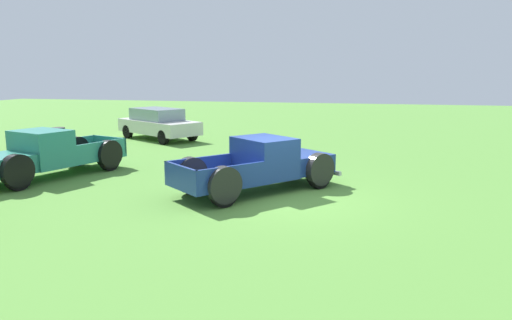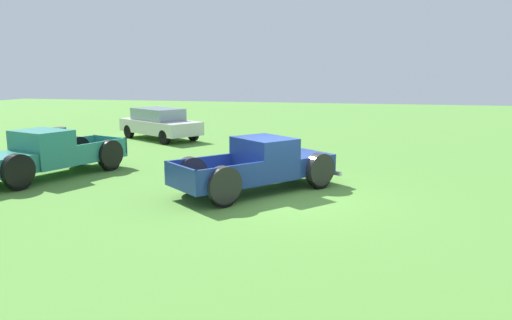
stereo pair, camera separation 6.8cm
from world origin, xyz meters
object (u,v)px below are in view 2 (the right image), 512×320
sedan_distant_a (160,123)px  trash_can (60,138)px  pickup_truck_behind_left (41,156)px  pickup_truck_foreground (266,165)px

sedan_distant_a → trash_can: sedan_distant_a is taller
sedan_distant_a → pickup_truck_behind_left: bearing=-178.9°
trash_can → pickup_truck_foreground: bearing=-116.5°
pickup_truck_foreground → sedan_distant_a: size_ratio=1.00×
sedan_distant_a → trash_can: 4.89m
pickup_truck_foreground → sedan_distant_a: sedan_distant_a is taller
pickup_truck_behind_left → trash_can: 6.20m
pickup_truck_foreground → trash_can: 11.55m
pickup_truck_behind_left → trash_can: size_ratio=5.59×
sedan_distant_a → trash_can: bearing=143.0°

